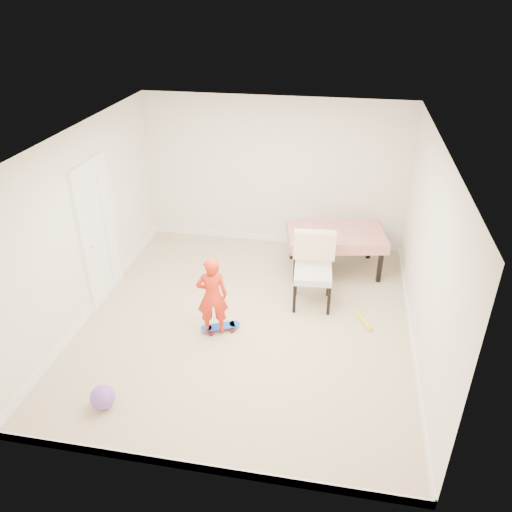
% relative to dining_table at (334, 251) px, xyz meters
% --- Properties ---
extents(ground, '(5.00, 5.00, 0.00)m').
position_rel_dining_table_xyz_m(ground, '(-1.13, -1.66, -0.35)').
color(ground, tan).
rests_on(ground, ground).
extents(ceiling, '(4.50, 5.00, 0.04)m').
position_rel_dining_table_xyz_m(ceiling, '(-1.13, -1.66, 2.23)').
color(ceiling, silver).
rests_on(ceiling, wall_back).
extents(wall_back, '(4.50, 0.04, 2.60)m').
position_rel_dining_table_xyz_m(wall_back, '(-1.13, 0.82, 0.95)').
color(wall_back, silver).
rests_on(wall_back, ground).
extents(wall_front, '(4.50, 0.04, 2.60)m').
position_rel_dining_table_xyz_m(wall_front, '(-1.13, -4.14, 0.95)').
color(wall_front, silver).
rests_on(wall_front, ground).
extents(wall_left, '(0.04, 5.00, 2.60)m').
position_rel_dining_table_xyz_m(wall_left, '(-3.36, -1.66, 0.95)').
color(wall_left, silver).
rests_on(wall_left, ground).
extents(wall_right, '(0.04, 5.00, 2.60)m').
position_rel_dining_table_xyz_m(wall_right, '(1.10, -1.66, 0.95)').
color(wall_right, silver).
rests_on(wall_right, ground).
extents(door, '(0.11, 0.94, 2.11)m').
position_rel_dining_table_xyz_m(door, '(-3.35, -1.36, 0.67)').
color(door, white).
rests_on(door, ground).
extents(baseboard_back, '(4.50, 0.02, 0.12)m').
position_rel_dining_table_xyz_m(baseboard_back, '(-1.13, 0.83, -0.29)').
color(baseboard_back, white).
rests_on(baseboard_back, ground).
extents(baseboard_front, '(4.50, 0.02, 0.12)m').
position_rel_dining_table_xyz_m(baseboard_front, '(-1.13, -4.15, -0.29)').
color(baseboard_front, white).
rests_on(baseboard_front, ground).
extents(baseboard_left, '(0.02, 5.00, 0.12)m').
position_rel_dining_table_xyz_m(baseboard_left, '(-3.37, -1.66, -0.29)').
color(baseboard_left, white).
rests_on(baseboard_left, ground).
extents(baseboard_right, '(0.02, 5.00, 0.12)m').
position_rel_dining_table_xyz_m(baseboard_right, '(1.11, -1.66, -0.29)').
color(baseboard_right, white).
rests_on(baseboard_right, ground).
extents(dining_table, '(1.67, 1.23, 0.71)m').
position_rel_dining_table_xyz_m(dining_table, '(0.00, 0.00, 0.00)').
color(dining_table, red).
rests_on(dining_table, ground).
extents(dining_chair, '(0.64, 0.71, 1.09)m').
position_rel_dining_table_xyz_m(dining_chair, '(-0.27, -1.06, 0.19)').
color(dining_chair, beige).
rests_on(dining_chair, ground).
extents(skateboard, '(0.57, 0.40, 0.08)m').
position_rel_dining_table_xyz_m(skateboard, '(-1.44, -1.93, -0.31)').
color(skateboard, blue).
rests_on(skateboard, ground).
extents(child, '(0.47, 0.37, 1.13)m').
position_rel_dining_table_xyz_m(child, '(-1.52, -2.00, 0.21)').
color(child, red).
rests_on(child, ground).
extents(balloon, '(0.28, 0.28, 0.28)m').
position_rel_dining_table_xyz_m(balloon, '(-2.40, -3.52, -0.21)').
color(balloon, '#8552C6').
rests_on(balloon, ground).
extents(foam_toy, '(0.22, 0.39, 0.06)m').
position_rel_dining_table_xyz_m(foam_toy, '(0.50, -1.42, -0.32)').
color(foam_toy, yellow).
rests_on(foam_toy, ground).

